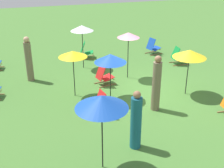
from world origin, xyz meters
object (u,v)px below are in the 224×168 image
object	(u,v)px
deckchair_2	(153,47)
deckchair_3	(178,56)
person_1	(136,122)
person_2	(156,84)
umbrella_3	(82,28)
person_0	(29,60)
umbrella_1	(110,58)
deckchair_10	(86,51)
umbrella_0	(128,35)
deckchair_11	(104,76)
umbrella_2	(73,54)
deckchair_0	(104,104)
umbrella_5	(190,54)
umbrella_4	(102,102)

from	to	relation	value
deckchair_2	deckchair_3	world-z (taller)	same
person_1	person_2	size ratio (longest dim) A/B	0.89
umbrella_3	person_0	bearing A→B (deg)	108.33
deckchair_2	umbrella_1	size ratio (longest dim) A/B	0.51
umbrella_3	person_1	size ratio (longest dim) A/B	1.16
deckchair_10	person_2	world-z (taller)	person_2
umbrella_1	person_2	size ratio (longest dim) A/B	0.88
deckchair_3	person_2	distance (m)	4.69
umbrella_0	umbrella_3	bearing A→B (deg)	43.23
deckchair_11	umbrella_2	distance (m)	1.91
umbrella_2	person_0	distance (m)	2.54
umbrella_1	deckchair_2	bearing A→B (deg)	-39.96
deckchair_0	umbrella_5	size ratio (longest dim) A/B	0.48
deckchair_3	umbrella_5	xyz separation A→B (m)	(-2.95, 1.23, 1.21)
deckchair_3	deckchair_11	bearing A→B (deg)	110.32
deckchair_2	person_1	xyz separation A→B (m)	(-7.20, 3.69, 0.43)
umbrella_4	person_0	world-z (taller)	umbrella_4
umbrella_0	person_2	bearing A→B (deg)	179.70
umbrella_1	umbrella_4	world-z (taller)	umbrella_4
umbrella_2	umbrella_4	xyz separation A→B (m)	(-4.13, 0.04, 0.22)
umbrella_2	umbrella_3	distance (m)	2.86
deckchair_3	person_1	bearing A→B (deg)	145.12
deckchair_11	umbrella_4	world-z (taller)	umbrella_4
umbrella_5	person_2	xyz separation A→B (m)	(-0.76, 1.59, -0.65)
deckchair_0	umbrella_4	world-z (taller)	umbrella_4
deckchair_0	umbrella_2	distance (m)	2.15
umbrella_5	umbrella_4	bearing A→B (deg)	127.48
deckchair_3	deckchair_2	bearing A→B (deg)	19.30
deckchair_10	umbrella_2	world-z (taller)	umbrella_2
deckchair_0	deckchair_3	size ratio (longest dim) A/B	1.00
umbrella_1	person_0	distance (m)	3.73
umbrella_0	umbrella_5	xyz separation A→B (m)	(-2.09, -1.57, -0.25)
deckchair_10	umbrella_2	bearing A→B (deg)	173.99
deckchair_0	umbrella_0	xyz separation A→B (m)	(2.67, -1.75, 1.46)
umbrella_5	person_2	bearing A→B (deg)	115.72
deckchair_10	deckchair_11	bearing A→B (deg)	-167.92
deckchair_3	deckchair_10	distance (m)	4.48
umbrella_3	person_1	distance (m)	6.37
person_1	person_2	world-z (taller)	person_2
deckchair_3	umbrella_4	world-z (taller)	umbrella_4
deckchair_10	umbrella_4	bearing A→B (deg)	-177.54
umbrella_4	umbrella_5	size ratio (longest dim) A/B	1.16
deckchair_3	umbrella_1	bearing A→B (deg)	124.10
deckchair_2	person_2	xyz separation A→B (m)	(-5.43, 2.30, 0.56)
umbrella_0	umbrella_1	size ratio (longest dim) A/B	1.16
umbrella_1	person_0	size ratio (longest dim) A/B	0.91
deckchair_0	person_2	world-z (taller)	person_2
umbrella_1	person_1	size ratio (longest dim) A/B	0.99
umbrella_4	umbrella_5	xyz separation A→B (m)	(3.10, -4.04, -0.26)
deckchair_11	umbrella_5	distance (m)	3.41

